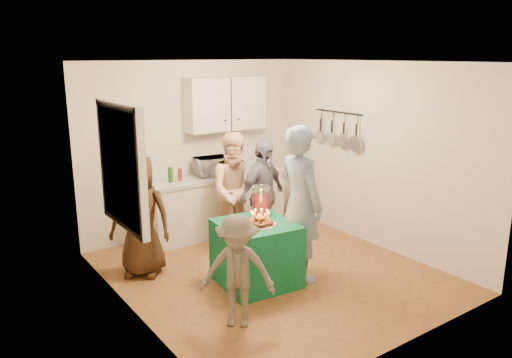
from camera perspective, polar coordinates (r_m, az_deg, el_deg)
floor at (r=6.42m, az=1.84°, el=-10.63°), size 4.00×4.00×0.00m
ceiling at (r=5.83m, az=2.04°, el=13.24°), size 4.00×4.00×0.00m
back_wall at (r=7.65m, az=-7.17°, el=3.56°), size 3.60×3.60×0.00m
left_wall at (r=5.15m, az=-14.27°, el=-1.99°), size 4.00×4.00×0.00m
right_wall at (r=7.20m, az=13.43°, el=2.62°), size 4.00×4.00×0.00m
window_night at (r=5.37m, az=-15.30°, el=1.37°), size 0.04×1.00×1.20m
counter at (r=7.70m, az=-4.60°, el=-2.98°), size 2.20×0.58×0.86m
countertop at (r=7.58m, az=-4.67°, el=0.31°), size 2.24×0.62×0.05m
upper_cabinet at (r=7.68m, az=-3.46°, el=8.58°), size 1.30×0.30×0.80m
pot_rack at (r=7.57m, az=9.18°, el=5.68°), size 0.12×1.00×0.60m
microwave at (r=7.51m, az=-5.04°, el=1.47°), size 0.53×0.39×0.28m
party_table at (r=6.01m, az=0.02°, el=-8.48°), size 0.94×0.94×0.76m
donut_cake at (r=5.78m, az=0.48°, el=-4.43°), size 0.38×0.38×0.18m
punch_jar at (r=6.13m, az=0.60°, el=-2.55°), size 0.22×0.22×0.34m
man_birthday at (r=5.99m, az=5.08°, el=-2.82°), size 0.47×0.70×1.90m
woman_back_left at (r=6.28m, az=-13.09°, el=-4.12°), size 0.89×0.85×1.53m
woman_back_center at (r=6.95m, az=-2.21°, el=-1.42°), size 0.98×0.89×1.66m
woman_back_right at (r=6.96m, az=0.76°, el=-1.82°), size 0.98×0.63×1.55m
child_near_left at (r=5.05m, az=-2.13°, el=-10.51°), size 0.86×0.83×1.17m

